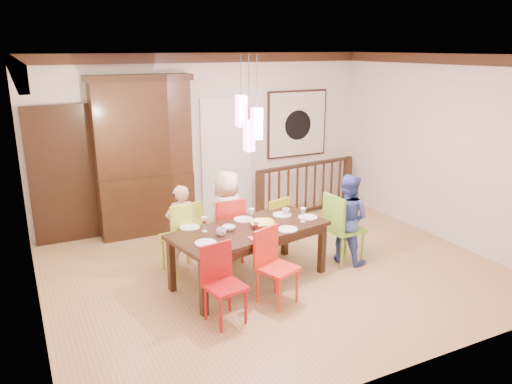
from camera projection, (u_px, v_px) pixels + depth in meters
name	position (u px, v px, depth m)	size (l,w,h in m)	color
floor	(275.00, 270.00, 6.95)	(6.00, 6.00, 0.00)	#A98552
ceiling	(277.00, 55.00, 6.14)	(6.00, 6.00, 0.00)	white
wall_back	(207.00, 139.00, 8.69)	(6.00, 6.00, 0.00)	beige
wall_left	(27.00, 199.00, 5.26)	(5.00, 5.00, 0.00)	beige
wall_right	(443.00, 149.00, 7.82)	(5.00, 5.00, 0.00)	beige
crown_molding	(277.00, 62.00, 6.16)	(6.00, 5.00, 0.16)	black
panel_door	(64.00, 177.00, 7.73)	(1.04, 0.07, 2.24)	black
white_doorway	(227.00, 160.00, 8.92)	(0.97, 0.05, 2.22)	silver
painting	(297.00, 124.00, 9.38)	(1.25, 0.06, 1.25)	black
pendant_cluster	(249.00, 123.00, 6.05)	(0.27, 0.21, 1.14)	#FF4C9F
dining_table	(249.00, 234.00, 6.46)	(2.19, 1.31, 0.75)	black
chair_far_left	(180.00, 231.00, 6.76)	(0.53, 0.53, 1.03)	#B2CD32
chair_far_mid	(226.00, 225.00, 7.11)	(0.44, 0.44, 0.97)	red
chair_far_right	(271.00, 220.00, 7.46)	(0.48, 0.48, 0.87)	#A3B420
chair_near_left	(225.00, 280.00, 5.52)	(0.46, 0.46, 0.89)	#A21014
chair_near_mid	(278.00, 262.00, 5.94)	(0.54, 0.54, 0.92)	red
chair_end_right	(345.00, 223.00, 7.08)	(0.48, 0.48, 1.02)	#6BB22C
china_hutch	(144.00, 156.00, 8.05)	(1.64, 0.46, 2.59)	black
balustrade	(306.00, 187.00, 9.22)	(2.19, 0.34, 0.96)	black
person_far_left	(181.00, 226.00, 6.94)	(0.43, 0.28, 1.19)	#FBC1BF
person_far_mid	(228.00, 215.00, 7.22)	(0.64, 0.42, 1.31)	beige
person_end_right	(347.00, 218.00, 7.09)	(0.63, 0.49, 1.30)	#4059B4
serving_bowl	(262.00, 224.00, 6.44)	(0.32, 0.32, 0.08)	yellow
small_bowl	(229.00, 228.00, 6.35)	(0.17, 0.17, 0.05)	white
cup_left	(221.00, 232.00, 6.16)	(0.12, 0.12, 0.10)	silver
cup_right	(286.00, 212.00, 6.90)	(0.11, 0.11, 0.10)	silver
plate_far_left	(190.00, 227.00, 6.43)	(0.26, 0.26, 0.01)	white
plate_far_mid	(243.00, 219.00, 6.73)	(0.26, 0.26, 0.01)	white
plate_far_right	(282.00, 215.00, 6.91)	(0.26, 0.26, 0.01)	white
plate_near_left	(206.00, 243.00, 5.92)	(0.26, 0.26, 0.01)	white
plate_near_mid	(287.00, 229.00, 6.36)	(0.26, 0.26, 0.01)	white
plate_end_right	(308.00, 217.00, 6.81)	(0.26, 0.26, 0.01)	white
wine_glass_a	(204.00, 224.00, 6.28)	(0.08, 0.08, 0.19)	#590C19
wine_glass_b	(252.00, 215.00, 6.61)	(0.08, 0.08, 0.19)	silver
wine_glass_c	(256.00, 229.00, 6.14)	(0.08, 0.08, 0.19)	#590C19
wine_glass_d	(303.00, 215.00, 6.63)	(0.08, 0.08, 0.19)	silver
napkin	(256.00, 238.00, 6.08)	(0.18, 0.14, 0.01)	#D83359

